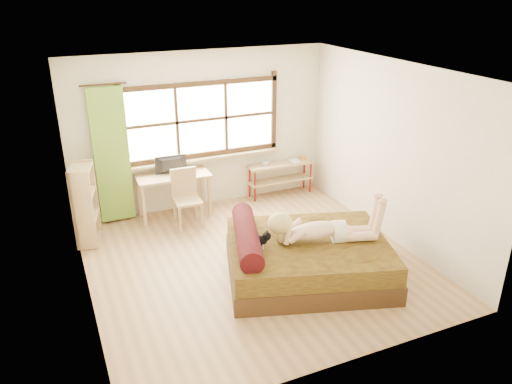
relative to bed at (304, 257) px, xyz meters
name	(u,v)px	position (x,y,z in m)	size (l,w,h in m)	color
floor	(254,262)	(-0.48, 0.59, -0.29)	(4.50, 4.50, 0.00)	#9E754C
ceiling	(254,71)	(-0.48, 0.59, 2.41)	(4.50, 4.50, 0.00)	white
wall_back	(202,131)	(-0.48, 2.84, 1.06)	(4.50, 4.50, 0.00)	silver
wall_front	(349,252)	(-0.48, -1.66, 1.06)	(4.50, 4.50, 0.00)	silver
wall_left	(77,202)	(-2.73, 0.59, 1.06)	(4.50, 4.50, 0.00)	silver
wall_right	(392,153)	(1.77, 0.59, 1.06)	(4.50, 4.50, 0.00)	silver
window	(202,122)	(-0.48, 2.81, 1.22)	(2.80, 0.16, 1.46)	#FFEDBF
curtain	(112,156)	(-2.03, 2.72, 0.86)	(0.55, 0.10, 2.20)	#569729
bed	(304,257)	(0.00, 0.00, 0.00)	(2.54, 2.26, 0.81)	#31210E
woman	(322,219)	(0.20, -0.07, 0.56)	(1.49, 0.42, 0.64)	beige
kitten	(256,239)	(-0.67, 0.08, 0.37)	(0.32, 0.13, 0.25)	black
desk	(173,180)	(-1.11, 2.54, 0.37)	(1.22, 0.59, 0.75)	tan
monitor	(172,165)	(-1.11, 2.59, 0.62)	(0.53, 0.07, 0.30)	black
chair	(186,194)	(-1.00, 2.17, 0.24)	(0.44, 0.44, 0.94)	tan
pipe_shelf	(281,172)	(0.96, 2.66, 0.17)	(1.24, 0.32, 0.70)	tan
cup	(266,163)	(0.65, 2.66, 0.38)	(0.12, 0.12, 0.09)	gray
book	(290,161)	(1.15, 2.66, 0.34)	(0.18, 0.24, 0.02)	gray
bookshelf	(85,205)	(-2.56, 2.16, 0.34)	(0.42, 0.59, 1.24)	tan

